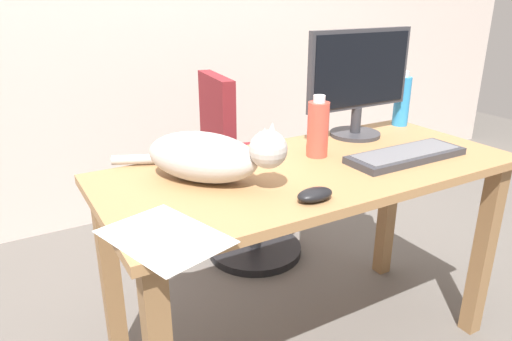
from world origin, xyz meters
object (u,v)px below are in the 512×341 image
object	(u,v)px
keyboard	(406,155)
computer_mouse	(315,195)
office_chair	(246,182)
cat	(209,156)
water_bottle	(402,100)
monitor	(359,79)
spray_bottle	(318,128)

from	to	relation	value
keyboard	computer_mouse	size ratio (longest dim) A/B	4.00
computer_mouse	keyboard	bearing A→B (deg)	14.53
office_chair	cat	size ratio (longest dim) A/B	1.87
computer_mouse	water_bottle	world-z (taller)	water_bottle
monitor	water_bottle	size ratio (longest dim) A/B	2.07
monitor	water_bottle	xyz separation A→B (m)	(0.28, 0.03, -0.12)
office_chair	monitor	world-z (taller)	monitor
keyboard	computer_mouse	xyz separation A→B (m)	(-0.48, -0.13, 0.00)
computer_mouse	spray_bottle	xyz separation A→B (m)	(0.24, 0.31, 0.08)
keyboard	cat	xyz separation A→B (m)	(-0.67, 0.15, 0.07)
office_chair	spray_bottle	bearing A→B (deg)	-95.74
computer_mouse	spray_bottle	bearing A→B (deg)	52.20
keyboard	spray_bottle	xyz separation A→B (m)	(-0.25, 0.18, 0.09)
monitor	keyboard	world-z (taller)	monitor
office_chair	spray_bottle	xyz separation A→B (m)	(-0.06, -0.64, 0.43)
computer_mouse	cat	bearing A→B (deg)	124.29
monitor	keyboard	size ratio (longest dim) A/B	1.09
keyboard	water_bottle	world-z (taller)	water_bottle
monitor	computer_mouse	bearing A→B (deg)	-140.57
computer_mouse	spray_bottle	world-z (taller)	spray_bottle
monitor	cat	distance (m)	0.74
computer_mouse	office_chair	bearing A→B (deg)	72.32
monitor	cat	bearing A→B (deg)	-167.97
monitor	keyboard	distance (m)	0.37
water_bottle	spray_bottle	world-z (taller)	water_bottle
keyboard	cat	world-z (taller)	cat
cat	water_bottle	bearing A→B (deg)	10.44
spray_bottle	water_bottle	bearing A→B (deg)	15.27
spray_bottle	office_chair	bearing A→B (deg)	84.26
cat	spray_bottle	bearing A→B (deg)	3.85
office_chair	keyboard	world-z (taller)	office_chair
cat	computer_mouse	xyz separation A→B (m)	(0.19, -0.28, -0.06)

